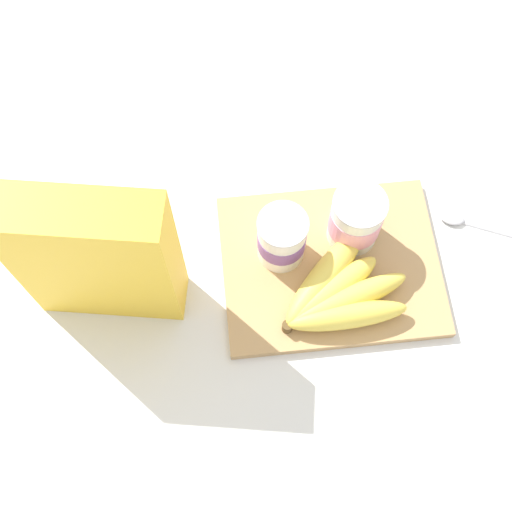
{
  "coord_description": "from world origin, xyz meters",
  "views": [
    {
      "loc": [
        -0.14,
        -0.34,
        0.86
      ],
      "look_at": [
        -0.1,
        0.0,
        0.06
      ],
      "focal_mm": 47.04,
      "sensor_mm": 36.0,
      "label": 1
    }
  ],
  "objects_px": {
    "spoon": "(471,223)",
    "banana_bunch": "(337,294)",
    "cutting_board": "(330,265)",
    "yogurt_cup_back": "(356,219)",
    "cereal_box": "(97,258)",
    "yogurt_cup_front": "(282,238)"
  },
  "relations": [
    {
      "from": "cereal_box",
      "to": "banana_bunch",
      "type": "distance_m",
      "value": 0.31
    },
    {
      "from": "cereal_box",
      "to": "yogurt_cup_front",
      "type": "bearing_deg",
      "value": -161.75
    },
    {
      "from": "cutting_board",
      "to": "cereal_box",
      "type": "height_order",
      "value": "cereal_box"
    },
    {
      "from": "yogurt_cup_front",
      "to": "yogurt_cup_back",
      "type": "distance_m",
      "value": 0.1
    },
    {
      "from": "spoon",
      "to": "cereal_box",
      "type": "bearing_deg",
      "value": -173.86
    },
    {
      "from": "yogurt_cup_front",
      "to": "banana_bunch",
      "type": "xyz_separation_m",
      "value": [
        0.07,
        -0.08,
        -0.03
      ]
    },
    {
      "from": "cereal_box",
      "to": "yogurt_cup_front",
      "type": "distance_m",
      "value": 0.24
    },
    {
      "from": "yogurt_cup_back",
      "to": "banana_bunch",
      "type": "xyz_separation_m",
      "value": [
        -0.04,
        -0.09,
        -0.03
      ]
    },
    {
      "from": "yogurt_cup_front",
      "to": "spoon",
      "type": "xyz_separation_m",
      "value": [
        0.28,
        0.02,
        -0.05
      ]
    },
    {
      "from": "yogurt_cup_back",
      "to": "banana_bunch",
      "type": "bearing_deg",
      "value": -111.11
    },
    {
      "from": "yogurt_cup_front",
      "to": "spoon",
      "type": "relative_size",
      "value": 0.7
    },
    {
      "from": "cereal_box",
      "to": "spoon",
      "type": "xyz_separation_m",
      "value": [
        0.5,
        0.05,
        -0.12
      ]
    },
    {
      "from": "yogurt_cup_back",
      "to": "cereal_box",
      "type": "bearing_deg",
      "value": -171.42
    },
    {
      "from": "cutting_board",
      "to": "banana_bunch",
      "type": "height_order",
      "value": "banana_bunch"
    },
    {
      "from": "cereal_box",
      "to": "yogurt_cup_back",
      "type": "height_order",
      "value": "cereal_box"
    },
    {
      "from": "spoon",
      "to": "banana_bunch",
      "type": "bearing_deg",
      "value": -155.03
    },
    {
      "from": "cutting_board",
      "to": "banana_bunch",
      "type": "bearing_deg",
      "value": -91.22
    },
    {
      "from": "banana_bunch",
      "to": "spoon",
      "type": "xyz_separation_m",
      "value": [
        0.21,
        0.1,
        -0.03
      ]
    },
    {
      "from": "cereal_box",
      "to": "yogurt_cup_back",
      "type": "relative_size",
      "value": 2.7
    },
    {
      "from": "yogurt_cup_front",
      "to": "yogurt_cup_back",
      "type": "xyz_separation_m",
      "value": [
        0.1,
        0.02,
        0.0
      ]
    },
    {
      "from": "cutting_board",
      "to": "yogurt_cup_back",
      "type": "bearing_deg",
      "value": 49.66
    },
    {
      "from": "cutting_board",
      "to": "cereal_box",
      "type": "distance_m",
      "value": 0.32
    }
  ]
}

